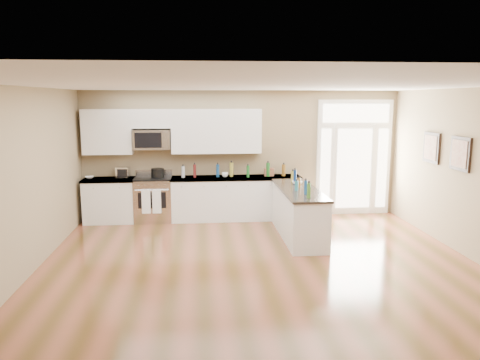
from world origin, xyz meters
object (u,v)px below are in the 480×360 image
Objects in this scene: kitchen_range at (154,199)px; stockpot at (158,173)px; peninsula_cabinet at (298,214)px; toaster_oven at (123,172)px.

kitchen_range is 3.93× the size of stockpot.
peninsula_cabinet is 8.58× the size of toaster_oven.
toaster_oven is at bearing 172.12° from stockpot.
kitchen_range reaches higher than peninsula_cabinet.
peninsula_cabinet is 8.45× the size of stockpot.
kitchen_range is 0.59m from stockpot.
kitchen_range is at bearing 153.24° from peninsula_cabinet.
stockpot is at bearing 1.16° from toaster_oven.
peninsula_cabinet is at bearing -26.76° from kitchen_range.
toaster_oven reaches higher than peninsula_cabinet.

